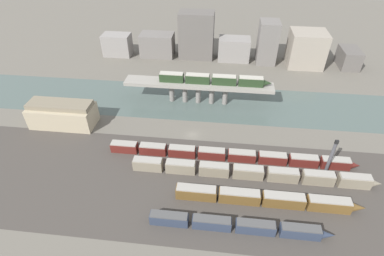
{
  "coord_description": "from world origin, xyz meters",
  "views": [
    {
      "loc": [
        9.56,
        -85.05,
        69.03
      ],
      "look_at": [
        0.0,
        -0.78,
        3.71
      ],
      "focal_mm": 28.0,
      "sensor_mm": 36.0,
      "label": 1
    }
  ],
  "objects_px": {
    "warehouse_building": "(63,114)",
    "signal_tower": "(331,158)",
    "train_yard_near": "(238,225)",
    "train_yard_mid": "(266,199)",
    "train_yard_outer": "(230,155)",
    "train_on_bridge": "(214,79)",
    "train_yard_far": "(252,173)"
  },
  "relations": [
    {
      "from": "train_yard_near",
      "to": "warehouse_building",
      "type": "height_order",
      "value": "warehouse_building"
    },
    {
      "from": "train_on_bridge",
      "to": "signal_tower",
      "type": "height_order",
      "value": "signal_tower"
    },
    {
      "from": "train_on_bridge",
      "to": "train_yard_near",
      "type": "bearing_deg",
      "value": -80.5
    },
    {
      "from": "train_yard_near",
      "to": "train_yard_mid",
      "type": "bearing_deg",
      "value": 50.05
    },
    {
      "from": "train_yard_near",
      "to": "warehouse_building",
      "type": "xyz_separation_m",
      "value": [
        -65.56,
        39.22,
        2.85
      ]
    },
    {
      "from": "train_on_bridge",
      "to": "warehouse_building",
      "type": "distance_m",
      "value": 59.73
    },
    {
      "from": "train_yard_mid",
      "to": "warehouse_building",
      "type": "bearing_deg",
      "value": 157.97
    },
    {
      "from": "train_yard_near",
      "to": "signal_tower",
      "type": "bearing_deg",
      "value": 40.59
    },
    {
      "from": "train_yard_far",
      "to": "warehouse_building",
      "type": "xyz_separation_m",
      "value": [
        -69.8,
        20.09,
        2.54
      ]
    },
    {
      "from": "train_yard_mid",
      "to": "train_yard_outer",
      "type": "relative_size",
      "value": 0.64
    },
    {
      "from": "train_yard_near",
      "to": "train_yard_mid",
      "type": "xyz_separation_m",
      "value": [
        7.94,
        9.48,
        0.23
      ]
    },
    {
      "from": "train_yard_far",
      "to": "warehouse_building",
      "type": "height_order",
      "value": "warehouse_building"
    },
    {
      "from": "warehouse_building",
      "to": "signal_tower",
      "type": "relative_size",
      "value": 1.79
    },
    {
      "from": "warehouse_building",
      "to": "signal_tower",
      "type": "height_order",
      "value": "signal_tower"
    },
    {
      "from": "train_yard_outer",
      "to": "signal_tower",
      "type": "relative_size",
      "value": 6.12
    },
    {
      "from": "train_yard_near",
      "to": "signal_tower",
      "type": "distance_m",
      "value": 36.75
    },
    {
      "from": "signal_tower",
      "to": "train_on_bridge",
      "type": "bearing_deg",
      "value": 135.79
    },
    {
      "from": "train_on_bridge",
      "to": "train_yard_outer",
      "type": "xyz_separation_m",
      "value": [
        7.73,
        -33.82,
        -9.39
      ]
    },
    {
      "from": "train_yard_outer",
      "to": "warehouse_building",
      "type": "xyz_separation_m",
      "value": [
        -63.17,
        12.58,
        2.81
      ]
    },
    {
      "from": "train_yard_near",
      "to": "train_yard_mid",
      "type": "height_order",
      "value": "train_yard_mid"
    },
    {
      "from": "train_on_bridge",
      "to": "train_yard_outer",
      "type": "bearing_deg",
      "value": -77.12
    },
    {
      "from": "train_yard_far",
      "to": "signal_tower",
      "type": "height_order",
      "value": "signal_tower"
    },
    {
      "from": "train_yard_near",
      "to": "train_yard_far",
      "type": "distance_m",
      "value": 19.6
    },
    {
      "from": "train_yard_mid",
      "to": "signal_tower",
      "type": "bearing_deg",
      "value": 35.8
    },
    {
      "from": "train_on_bridge",
      "to": "signal_tower",
      "type": "xyz_separation_m",
      "value": [
        37.79,
        -36.76,
        -4.66
      ]
    },
    {
      "from": "train_yard_mid",
      "to": "train_yard_outer",
      "type": "xyz_separation_m",
      "value": [
        -10.33,
        17.17,
        -0.2
      ]
    },
    {
      "from": "train_yard_far",
      "to": "train_yard_outer",
      "type": "distance_m",
      "value": 10.02
    },
    {
      "from": "train_yard_far",
      "to": "train_yard_outer",
      "type": "relative_size",
      "value": 0.93
    },
    {
      "from": "train_yard_far",
      "to": "warehouse_building",
      "type": "relative_size",
      "value": 3.16
    },
    {
      "from": "train_yard_mid",
      "to": "signal_tower",
      "type": "distance_m",
      "value": 24.74
    },
    {
      "from": "train_yard_mid",
      "to": "warehouse_building",
      "type": "relative_size",
      "value": 2.2
    },
    {
      "from": "train_yard_far",
      "to": "train_yard_outer",
      "type": "bearing_deg",
      "value": 131.43
    }
  ]
}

